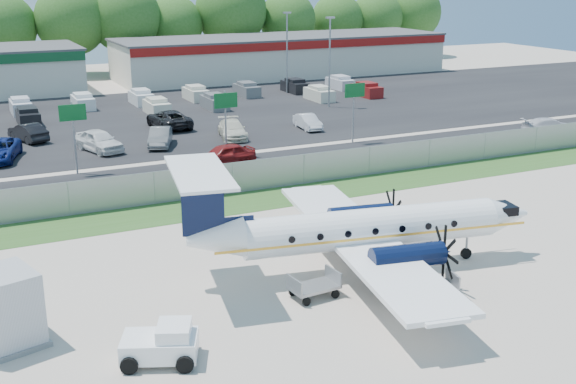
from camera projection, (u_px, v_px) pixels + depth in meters
name	position (u px, v px, depth m)	size (l,w,h in m)	color
ground	(344.00, 274.00, 33.29)	(170.00, 170.00, 0.00)	beige
grass_verge	(245.00, 202.00, 43.64)	(170.00, 4.00, 0.02)	#2D561E
access_road	(207.00, 174.00, 49.67)	(170.00, 8.00, 0.02)	black
parking_lot	(132.00, 120.00, 67.78)	(170.00, 32.00, 0.02)	black
perimeter_fence	(233.00, 178.00, 45.07)	(120.00, 0.06, 1.99)	gray
building_east	(282.00, 55.00, 96.72)	(44.40, 12.40, 5.24)	silver
sign_left	(73.00, 122.00, 48.68)	(1.80, 0.26, 5.00)	gray
sign_mid	(226.00, 110.00, 53.23)	(1.80, 0.26, 5.00)	gray
sign_right	(354.00, 99.00, 57.78)	(1.80, 0.26, 5.00)	gray
light_pole_ne	(330.00, 56.00, 72.80)	(0.90, 0.35, 9.09)	gray
light_pole_se	(287.00, 47.00, 81.42)	(0.90, 0.35, 9.09)	gray
tree_line	(70.00, 75.00, 97.11)	(112.00, 6.00, 14.00)	#2B5C1B
aircraft	(363.00, 228.00, 33.10)	(17.54, 17.20, 5.36)	white
pushback_tug	(163.00, 343.00, 25.65)	(3.10, 2.75, 1.44)	white
baggage_cart_near	(314.00, 286.00, 30.78)	(2.16, 1.40, 1.09)	gray
baggage_cart_far	(431.00, 287.00, 30.67)	(2.25, 1.59, 1.08)	gray
service_container	(2.00, 312.00, 26.58)	(3.19, 3.19, 2.87)	silver
cone_nose	(490.00, 219.00, 39.88)	(0.40, 0.40, 0.56)	#FE5E08
cone_starboard_wing	(266.00, 227.00, 38.75)	(0.33, 0.33, 0.47)	#FE5E08
road_car_mid	(224.00, 166.00, 51.88)	(1.86, 4.62, 1.58)	maroon
road_car_east	(549.00, 134.00, 61.90)	(1.96, 4.82, 1.40)	silver
parked_car_b	(100.00, 151.00, 56.00)	(1.99, 4.96, 1.69)	silver
parked_car_c	(161.00, 146.00, 57.66)	(1.57, 4.50, 1.48)	#595B5E
parked_car_d	(233.00, 138.00, 60.50)	(2.05, 5.04, 1.46)	beige
parked_car_e	(308.00, 129.00, 63.95)	(1.39, 3.97, 1.31)	silver
parked_car_f	(29.00, 141.00, 59.40)	(1.58, 4.54, 1.49)	black
parked_car_g	(169.00, 128.00, 64.40)	(2.68, 5.80, 1.61)	black
far_parking_rows	(120.00, 111.00, 72.10)	(56.00, 10.00, 1.60)	gray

